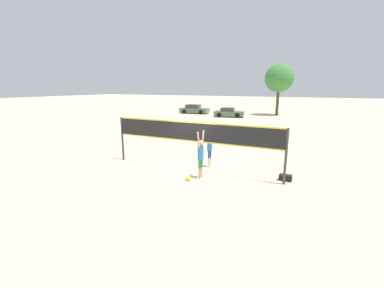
{
  "coord_description": "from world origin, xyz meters",
  "views": [
    {
      "loc": [
        5.46,
        -11.17,
        4.14
      ],
      "look_at": [
        0.0,
        0.0,
        1.36
      ],
      "focal_mm": 24.0,
      "sensor_mm": 36.0,
      "label": 1
    }
  ],
  "objects": [
    {
      "name": "gear_bag",
      "position": [
        4.44,
        0.51,
        0.13
      ],
      "size": [
        0.55,
        0.34,
        0.27
      ],
      "color": "black",
      "rests_on": "ground_plane"
    },
    {
      "name": "player_blocker",
      "position": [
        0.6,
        0.87,
        1.18
      ],
      "size": [
        0.28,
        0.72,
        2.24
      ],
      "rotation": [
        0.0,
        0.0,
        -1.57
      ],
      "color": "beige",
      "rests_on": "ground_plane"
    },
    {
      "name": "tree_left_cluster",
      "position": [
        0.01,
        28.74,
        5.33
      ],
      "size": [
        4.09,
        4.09,
        7.4
      ],
      "color": "#4C3823",
      "rests_on": "ground_plane"
    },
    {
      "name": "ground_plane",
      "position": [
        0.0,
        0.0,
        0.0
      ],
      "size": [
        200.0,
        200.0,
        0.0
      ],
      "primitive_type": "plane",
      "color": "beige"
    },
    {
      "name": "volleyball",
      "position": [
        0.49,
        -1.41,
        0.12
      ],
      "size": [
        0.23,
        0.23,
        0.23
      ],
      "color": "yellow",
      "rests_on": "ground_plane"
    },
    {
      "name": "volleyball_net",
      "position": [
        0.0,
        0.0,
        1.8
      ],
      "size": [
        8.99,
        0.11,
        2.46
      ],
      "color": "#38383D",
      "rests_on": "ground_plane"
    },
    {
      "name": "player_spiker",
      "position": [
        0.86,
        -0.86,
        1.17
      ],
      "size": [
        0.28,
        0.71,
        2.21
      ],
      "rotation": [
        0.0,
        0.0,
        1.57
      ],
      "color": "tan",
      "rests_on": "ground_plane"
    },
    {
      "name": "parked_car_near",
      "position": [
        -12.05,
        25.46,
        0.63
      ],
      "size": [
        4.59,
        2.27,
        1.4
      ],
      "rotation": [
        0.0,
        0.0,
        0.08
      ],
      "color": "#4C6B4C",
      "rests_on": "ground_plane"
    },
    {
      "name": "parked_car_mid",
      "position": [
        -5.64,
        23.28,
        0.59
      ],
      "size": [
        4.28,
        2.53,
        1.29
      ],
      "rotation": [
        0.0,
        0.0,
        0.16
      ],
      "color": "#4C6B4C",
      "rests_on": "ground_plane"
    }
  ]
}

